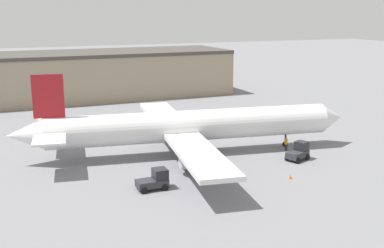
% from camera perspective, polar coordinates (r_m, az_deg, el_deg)
% --- Properties ---
extents(ground_plane, '(400.00, 400.00, 0.00)m').
position_cam_1_polar(ground_plane, '(62.30, 0.00, -3.51)').
color(ground_plane, slate).
extents(terminal_building, '(63.08, 17.50, 9.64)m').
position_cam_1_polar(terminal_building, '(103.96, -13.04, 5.66)').
color(terminal_building, gray).
rests_on(terminal_building, ground_plane).
extents(airplane, '(43.80, 37.81, 10.85)m').
position_cam_1_polar(airplane, '(61.13, -0.86, -0.31)').
color(airplane, silver).
rests_on(airplane, ground_plane).
extents(ground_crew_worker, '(0.40, 0.40, 1.82)m').
position_cam_1_polar(ground_crew_worker, '(64.48, 11.08, -2.28)').
color(ground_crew_worker, '#1E2338').
rests_on(ground_crew_worker, ground_plane).
extents(baggage_tug, '(3.33, 2.76, 2.24)m').
position_cam_1_polar(baggage_tug, '(60.87, 12.54, -3.24)').
color(baggage_tug, '#2D2D33').
rests_on(baggage_tug, ground_plane).
extents(belt_loader_truck, '(3.45, 3.52, 2.22)m').
position_cam_1_polar(belt_loader_truck, '(56.31, 0.61, -4.23)').
color(belt_loader_truck, '#2D2D33').
rests_on(belt_loader_truck, ground_plane).
extents(pushback_tug, '(3.20, 2.03, 2.11)m').
position_cam_1_polar(pushback_tug, '(50.07, -4.44, -6.64)').
color(pushback_tug, '#2D2D33').
rests_on(pushback_tug, ground_plane).
extents(safety_cone_near, '(0.36, 0.36, 0.55)m').
position_cam_1_polar(safety_cone_near, '(54.09, 11.57, -6.12)').
color(safety_cone_near, '#EF590F').
rests_on(safety_cone_near, ground_plane).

